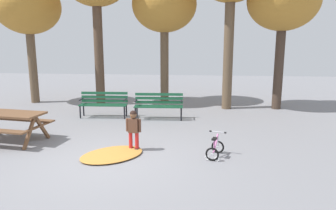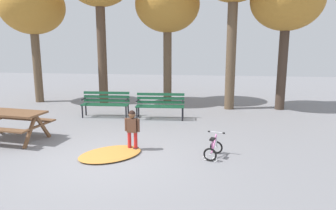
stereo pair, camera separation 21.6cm
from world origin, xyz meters
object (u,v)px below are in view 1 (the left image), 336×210
object	(u,v)px
picnic_table	(8,119)
park_bench_far_left	(104,102)
kids_bicycle	(215,148)
park_bench_left	(159,104)
child_standing	(134,127)

from	to	relation	value
picnic_table	park_bench_far_left	distance (m)	3.32
park_bench_far_left	kids_bicycle	xyz separation A→B (m)	(3.62, -3.48, -0.31)
picnic_table	park_bench_left	distance (m)	4.50
park_bench_left	child_standing	xyz separation A→B (m)	(-0.17, -3.18, 0.05)
park_bench_far_left	kids_bicycle	bearing A→B (deg)	-43.84
picnic_table	park_bench_far_left	bearing A→B (deg)	61.20
park_bench_far_left	child_standing	distance (m)	3.68
kids_bicycle	park_bench_left	bearing A→B (deg)	116.78
park_bench_left	child_standing	size ratio (longest dim) A/B	1.67
park_bench_left	park_bench_far_left	bearing A→B (deg)	178.00
picnic_table	park_bench_left	xyz separation A→B (m)	(3.50, 2.84, -0.08)
picnic_table	park_bench_far_left	size ratio (longest dim) A/B	1.21
park_bench_far_left	child_standing	world-z (taller)	child_standing
picnic_table	child_standing	xyz separation A→B (m)	(3.33, -0.34, -0.03)
park_bench_left	child_standing	distance (m)	3.18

